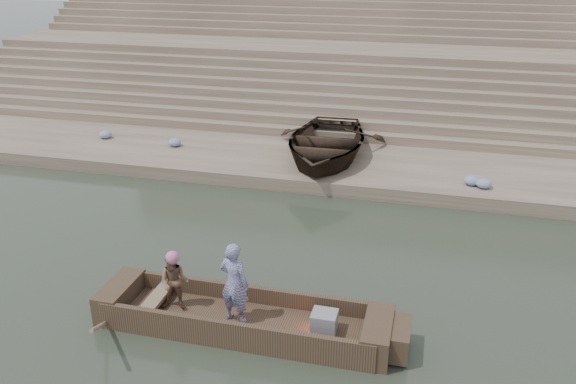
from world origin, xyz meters
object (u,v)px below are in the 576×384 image
at_px(standing_man, 234,283).
at_px(television, 324,322).
at_px(rowing_man, 174,282).
at_px(beached_rowboat, 325,142).
at_px(main_rowboat, 242,324).

relative_size(standing_man, television, 3.52).
height_order(rowing_man, beached_rowboat, beached_rowboat).
relative_size(main_rowboat, rowing_man, 4.25).
distance_m(standing_man, beached_rowboat, 8.88).
distance_m(standing_man, television, 1.78).
height_order(standing_man, beached_rowboat, standing_man).
height_order(main_rowboat, beached_rowboat, beached_rowboat).
relative_size(main_rowboat, beached_rowboat, 0.98).
bearing_deg(rowing_man, television, -8.98).
bearing_deg(beached_rowboat, standing_man, -91.70).
xyz_separation_m(main_rowboat, rowing_man, (-1.35, 0.03, 0.70)).
bearing_deg(standing_man, beached_rowboat, -77.09).
distance_m(standing_man, rowing_man, 1.27).
bearing_deg(rowing_man, standing_man, -12.41).
bearing_deg(main_rowboat, rowing_man, 178.89).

